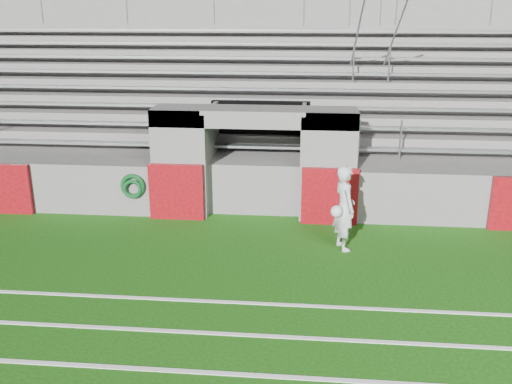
# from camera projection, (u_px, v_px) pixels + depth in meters

# --- Properties ---
(ground) EXTENTS (90.00, 90.00, 0.00)m
(ground) POSITION_uv_depth(u_px,v_px,m) (236.00, 276.00, 10.74)
(ground) COLOR #14470B
(ground) RESTS_ON ground
(stadium_structure) EXTENTS (26.00, 8.48, 5.42)m
(stadium_structure) POSITION_uv_depth(u_px,v_px,m) (268.00, 120.00, 17.83)
(stadium_structure) COLOR #5B5856
(stadium_structure) RESTS_ON ground
(goalkeeper_with_ball) EXTENTS (0.64, 0.77, 1.80)m
(goalkeeper_with_ball) POSITION_uv_depth(u_px,v_px,m) (344.00, 208.00, 11.73)
(goalkeeper_with_ball) COLOR #B1B6BC
(goalkeeper_with_ball) RESTS_ON ground
(hose_coil) EXTENTS (0.60, 0.15, 0.60)m
(hose_coil) POSITION_uv_depth(u_px,v_px,m) (133.00, 187.00, 13.54)
(hose_coil) COLOR #0C3E17
(hose_coil) RESTS_ON ground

